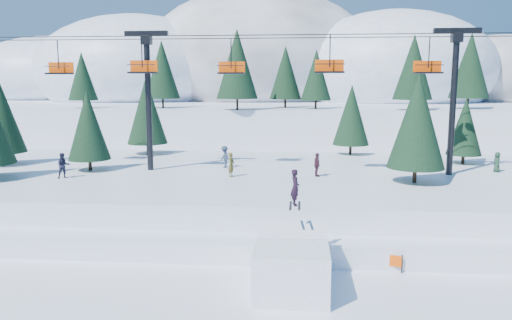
# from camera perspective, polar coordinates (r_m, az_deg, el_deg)

# --- Properties ---
(ground) EXTENTS (160.00, 160.00, 0.00)m
(ground) POSITION_cam_1_polar(r_m,az_deg,el_deg) (20.63, -1.91, -17.03)
(ground) COLOR white
(ground) RESTS_ON ground
(mid_shelf) EXTENTS (70.00, 22.00, 2.50)m
(mid_shelf) POSITION_cam_1_polar(r_m,az_deg,el_deg) (37.32, 1.47, -3.23)
(mid_shelf) COLOR white
(mid_shelf) RESTS_ON ground
(berm) EXTENTS (70.00, 6.00, 1.10)m
(berm) POSITION_cam_1_polar(r_m,az_deg,el_deg) (27.84, 0.12, -8.87)
(berm) COLOR white
(berm) RESTS_ON ground
(mountain_ridge) EXTENTS (119.00, 61.33, 26.46)m
(mountain_ridge) POSITION_cam_1_polar(r_m,az_deg,el_deg) (92.12, 0.54, 9.11)
(mountain_ridge) COLOR white
(mountain_ridge) RESTS_ON ground
(jump_kicker) EXTENTS (3.16, 4.37, 5.12)m
(jump_kicker) POSITION_cam_1_polar(r_m,az_deg,el_deg) (22.24, 4.09, -11.78)
(jump_kicker) COLOR white
(jump_kicker) RESTS_ON ground
(chairlift) EXTENTS (46.00, 3.21, 10.28)m
(chairlift) POSITION_cam_1_polar(r_m,az_deg,el_deg) (36.49, 4.23, 9.25)
(chairlift) COLOR black
(chairlift) RESTS_ON mid_shelf
(conifer_stand) EXTENTS (62.57, 18.39, 9.19)m
(conifer_stand) POSITION_cam_1_polar(r_m,az_deg,el_deg) (37.10, 5.64, 5.23)
(conifer_stand) COLOR black
(conifer_stand) RESTS_ON mid_shelf
(distant_skiers) EXTENTS (31.57, 6.50, 1.76)m
(distant_skiers) POSITION_cam_1_polar(r_m,az_deg,el_deg) (36.23, -2.05, -0.22)
(distant_skiers) COLOR #1F3C2B
(distant_skiers) RESTS_ON mid_shelf
(banner_near) EXTENTS (2.71, 0.98, 0.90)m
(banner_near) POSITION_cam_1_polar(r_m,az_deg,el_deg) (25.42, 13.17, -10.87)
(banner_near) COLOR black
(banner_near) RESTS_ON ground
(banner_far) EXTENTS (2.86, 0.14, 0.90)m
(banner_far) POSITION_cam_1_polar(r_m,az_deg,el_deg) (26.31, 18.63, -10.42)
(banner_far) COLOR black
(banner_far) RESTS_ON ground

